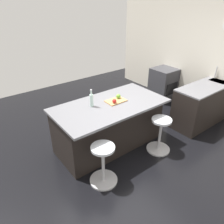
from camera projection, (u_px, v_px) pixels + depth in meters
ground_plane at (121, 144)px, 4.25m from camera, size 7.50×7.50×0.00m
interior_partition_left at (209, 52)px, 4.96m from camera, size 0.15×5.77×2.88m
sink_cabinet at (210, 101)px, 4.93m from camera, size 2.08×0.60×1.18m
oven_range at (163, 84)px, 5.90m from camera, size 0.60×0.61×0.87m
kitchen_island at (109, 124)px, 4.03m from camera, size 2.03×1.07×0.90m
stool_by_window at (160, 136)px, 3.94m from camera, size 0.44×0.44×0.68m
stool_middle at (103, 165)px, 3.26m from camera, size 0.44×0.44×0.68m
cutting_board at (116, 101)px, 3.87m from camera, size 0.36×0.24×0.02m
apple_green at (118, 96)px, 3.93m from camera, size 0.08×0.08×0.08m
apple_red at (114, 101)px, 3.76m from camera, size 0.08×0.08×0.08m
water_bottle at (92, 100)px, 3.65m from camera, size 0.06×0.06×0.31m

